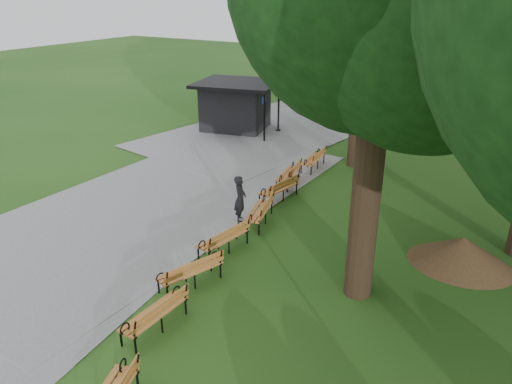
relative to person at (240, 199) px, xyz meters
The scene contains 13 objects.
ground 3.15m from the person, 82.64° to the right, with size 100.00×100.00×0.00m, color #235117.
path 3.69m from the person, behind, with size 12.00×38.00×0.06m, color gray.
person is the anchor object (origin of this frame).
kiosk 11.45m from the person, 123.61° to the left, with size 4.19×3.65×2.63m, color black, non-canonical shape.
lamp_post 11.17m from the person, 111.71° to the left, with size 0.32×0.32×3.30m.
dirt_mound 6.89m from the person, ahead, with size 2.42×2.42×0.86m, color #47301C.
bench_1 5.93m from the person, 76.91° to the right, with size 1.90×0.64×0.88m, color #CA712E, non-canonical shape.
bench_2 4.04m from the person, 76.73° to the right, with size 1.90×0.64×0.88m, color #CA712E, non-canonical shape.
bench_3 2.13m from the person, 71.41° to the right, with size 1.90×0.64×0.88m, color #CA712E, non-canonical shape.
bench_4 0.74m from the person, 14.88° to the left, with size 1.90×0.64×0.88m, color #CA712E, non-canonical shape.
bench_5 2.26m from the person, 83.36° to the left, with size 1.90×0.64×0.88m, color #CA712E, non-canonical shape.
bench_6 3.73m from the person, 91.80° to the left, with size 1.90×0.64×0.88m, color #CA712E, non-canonical shape.
bench_7 5.86m from the person, 90.27° to the left, with size 1.90×0.64×0.88m, color #CA712E, non-canonical shape.
Camera 1 is at (7.63, -9.47, 7.31)m, focal length 34.51 mm.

